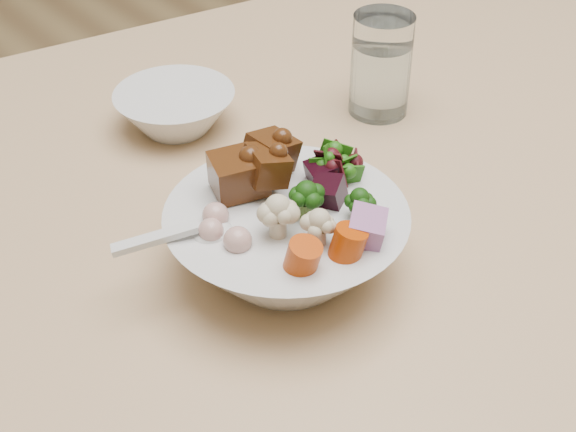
{
  "coord_description": "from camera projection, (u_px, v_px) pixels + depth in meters",
  "views": [
    {
      "loc": [
        -0.63,
        -0.47,
        1.16
      ],
      "look_at": [
        -0.31,
        -0.07,
        0.77
      ],
      "focal_mm": 50.0,
      "sensor_mm": 36.0,
      "label": 1
    }
  ],
  "objects": [
    {
      "name": "food_bowl",
      "position": [
        287.0,
        235.0,
        0.67
      ],
      "size": [
        0.2,
        0.2,
        0.11
      ],
      "color": "silver",
      "rests_on": "dining_table"
    },
    {
      "name": "soup_spoon",
      "position": [
        198.0,
        235.0,
        0.63
      ],
      "size": [
        0.1,
        0.06,
        0.02
      ],
      "rotation": [
        0.0,
        0.0,
        -0.41
      ],
      "color": "silver",
      "rests_on": "food_bowl"
    },
    {
      "name": "side_bowl",
      "position": [
        175.0,
        110.0,
        0.86
      ],
      "size": [
        0.13,
        0.13,
        0.04
      ],
      "primitive_type": null,
      "color": "silver",
      "rests_on": "dining_table"
    },
    {
      "name": "chair_far",
      "position": [
        375.0,
        34.0,
        1.56
      ],
      "size": [
        0.43,
        0.43,
        0.87
      ],
      "rotation": [
        0.0,
        0.0,
        0.07
      ],
      "color": "tan",
      "rests_on": "ground"
    },
    {
      "name": "dining_table",
      "position": [
        532.0,
        151.0,
        0.97
      ],
      "size": [
        1.6,
        1.05,
        0.7
      ],
      "rotation": [
        0.0,
        0.0,
        -0.14
      ],
      "color": "tan",
      "rests_on": "ground"
    },
    {
      "name": "water_glass",
      "position": [
        381.0,
        69.0,
        0.87
      ],
      "size": [
        0.07,
        0.07,
        0.11
      ],
      "color": "white",
      "rests_on": "dining_table"
    }
  ]
}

